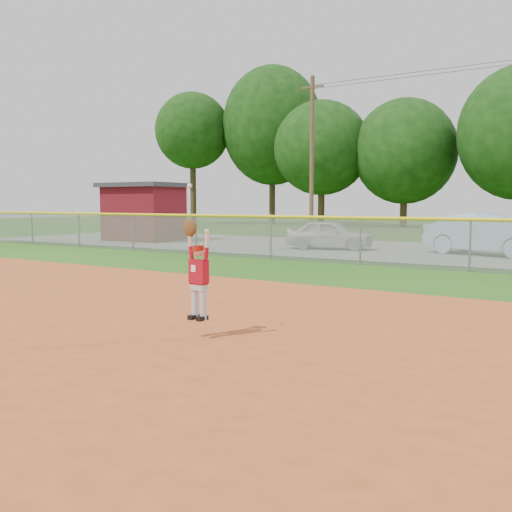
{
  "coord_description": "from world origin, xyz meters",
  "views": [
    {
      "loc": [
        7.03,
        -6.91,
        1.97
      ],
      "look_at": [
        1.96,
        0.91,
        1.1
      ],
      "focal_mm": 40.0,
      "sensor_mm": 36.0,
      "label": 1
    }
  ],
  "objects_px": {
    "car_white_a": "(330,234)",
    "utility_shed": "(144,212)",
    "car_blue": "(488,235)",
    "ballplayer": "(197,270)"
  },
  "relations": [
    {
      "from": "car_white_a",
      "to": "utility_shed",
      "type": "distance_m",
      "value": 10.56
    },
    {
      "from": "car_blue",
      "to": "ballplayer",
      "type": "bearing_deg",
      "value": -166.12
    },
    {
      "from": "utility_shed",
      "to": "ballplayer",
      "type": "bearing_deg",
      "value": -43.96
    },
    {
      "from": "car_white_a",
      "to": "car_blue",
      "type": "height_order",
      "value": "car_blue"
    },
    {
      "from": "car_white_a",
      "to": "ballplayer",
      "type": "relative_size",
      "value": 1.85
    },
    {
      "from": "car_white_a",
      "to": "car_blue",
      "type": "bearing_deg",
      "value": -96.4
    },
    {
      "from": "utility_shed",
      "to": "car_white_a",
      "type": "bearing_deg",
      "value": 0.83
    },
    {
      "from": "car_white_a",
      "to": "car_blue",
      "type": "relative_size",
      "value": 0.78
    },
    {
      "from": "car_white_a",
      "to": "ballplayer",
      "type": "distance_m",
      "value": 16.33
    },
    {
      "from": "car_white_a",
      "to": "utility_shed",
      "type": "bearing_deg",
      "value": 78.55
    }
  ]
}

